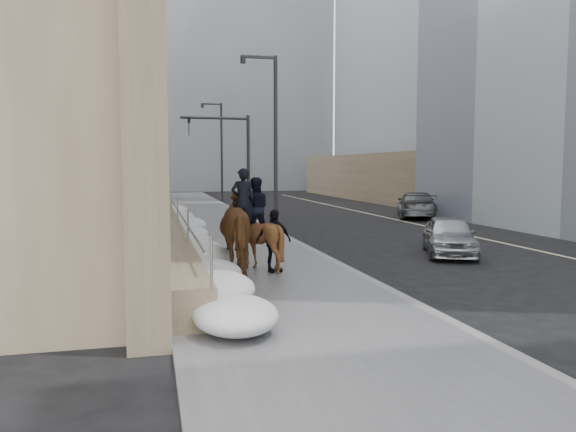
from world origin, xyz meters
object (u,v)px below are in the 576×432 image
object	(u,v)px
pedestrian	(274,241)
car_grey	(416,205)
mounted_horse_right	(256,232)
car_silver	(449,235)
mounted_horse_left	(244,229)

from	to	relation	value
pedestrian	car_grey	world-z (taller)	pedestrian
mounted_horse_right	car_silver	xyz separation A→B (m)	(6.94, 1.69, -0.49)
mounted_horse_right	car_grey	bearing A→B (deg)	-123.31
mounted_horse_right	car_silver	world-z (taller)	mounted_horse_right
car_grey	pedestrian	bearing A→B (deg)	74.83
pedestrian	car_grey	distance (m)	18.90
car_grey	car_silver	bearing A→B (deg)	90.90
mounted_horse_right	pedestrian	xyz separation A→B (m)	(0.41, -0.45, -0.19)
mounted_horse_right	car_grey	world-z (taller)	mounted_horse_right
mounted_horse_left	pedestrian	xyz separation A→B (m)	(0.82, 0.03, -0.35)
mounted_horse_right	car_grey	size ratio (longest dim) A/B	0.50
mounted_horse_left	mounted_horse_right	bearing A→B (deg)	-130.12
mounted_horse_right	car_silver	distance (m)	7.16
mounted_horse_left	car_grey	xyz separation A→B (m)	(12.52, 14.86, -0.58)
mounted_horse_left	pedestrian	bearing A→B (deg)	-178.01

